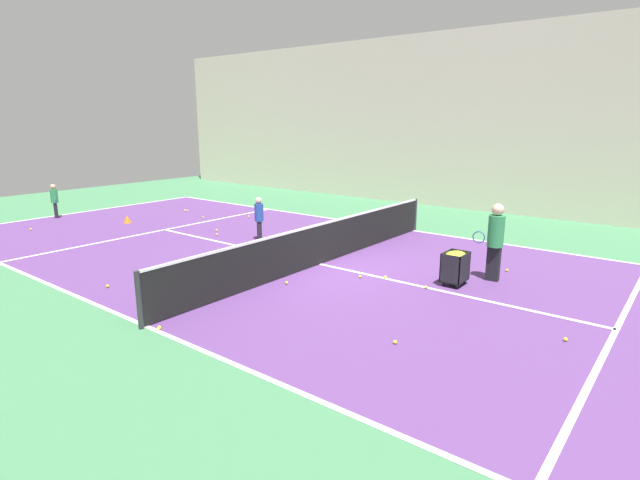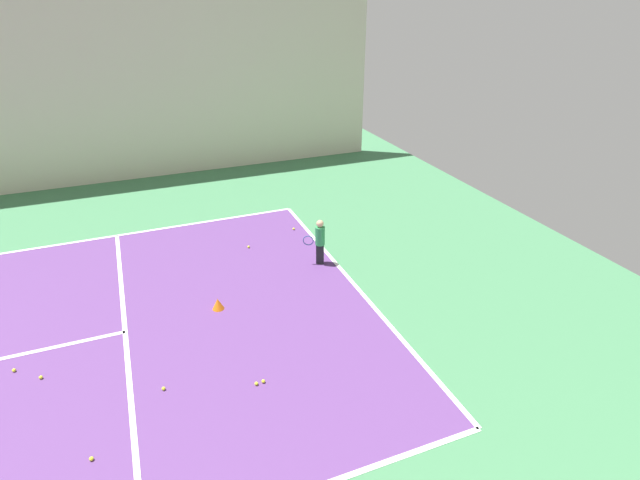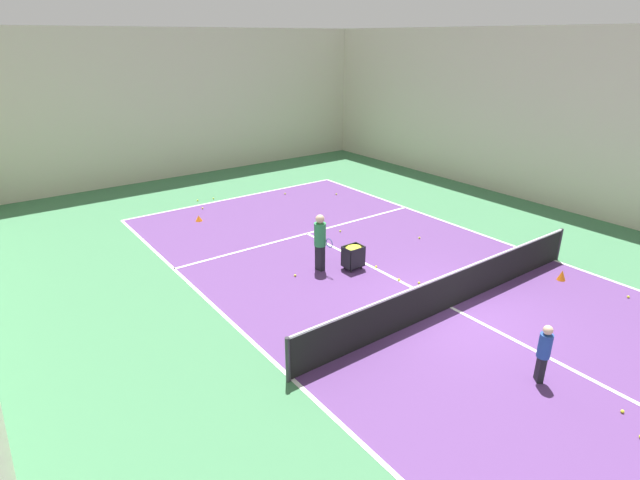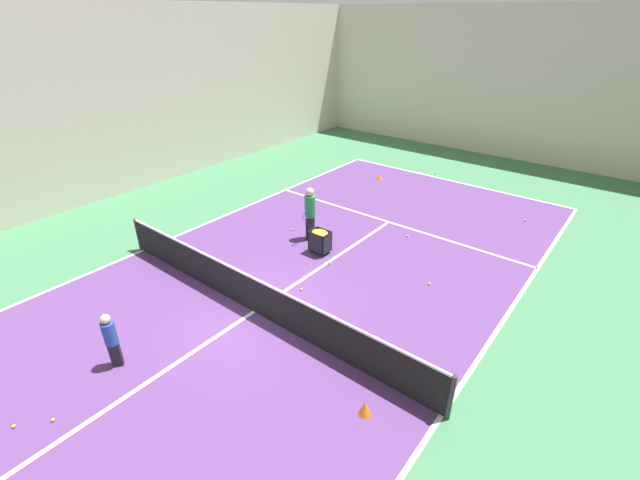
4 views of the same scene
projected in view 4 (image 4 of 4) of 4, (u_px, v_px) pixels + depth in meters
ground_plane at (254, 312)px, 10.71m from camera, size 38.03×38.03×0.00m
court_playing_area at (254, 312)px, 10.71m from camera, size 10.02×24.04×0.00m
line_baseline_far at (451, 181)px, 19.00m from camera, size 10.02×0.10×0.00m
line_sideline_left at (143, 250)px, 13.46m from camera, size 0.10×24.04×0.00m
line_sideline_right at (442, 415)px, 7.95m from camera, size 0.10×24.04×0.00m
line_service_far at (389, 222)px, 15.27m from camera, size 10.02×0.10×0.00m
line_centre_service at (254, 312)px, 10.71m from camera, size 0.10×13.22×0.00m
hall_enclosure_left at (41, 115)px, 14.59m from camera, size 0.15×34.33×7.04m
hall_enclosure_far at (504, 84)px, 20.84m from camera, size 20.01×0.15×7.04m
tennis_net at (252, 294)px, 10.45m from camera, size 10.32×0.10×1.06m
coach_at_net at (310, 210)px, 13.70m from camera, size 0.39×0.69×1.78m
child_midcourt at (111, 337)px, 8.74m from camera, size 0.37×0.37×1.33m
ball_cart at (320, 238)px, 13.08m from camera, size 0.59×0.46×0.77m
training_cone_1 at (379, 177)px, 19.12m from camera, size 0.27×0.27×0.22m
training_cone_2 at (365, 408)px, 7.92m from camera, size 0.25×0.25×0.31m
tennis_ball_0 at (317, 331)px, 10.02m from camera, size 0.07×0.07×0.07m
tennis_ball_1 at (407, 174)px, 19.63m from camera, size 0.07×0.07×0.07m
tennis_ball_2 at (408, 236)px, 14.26m from camera, size 0.07×0.07×0.07m
tennis_ball_3 at (435, 173)px, 19.79m from camera, size 0.07×0.07×0.07m
tennis_ball_7 at (304, 278)px, 12.02m from camera, size 0.07×0.07×0.07m
tennis_ball_9 at (423, 169)px, 20.26m from camera, size 0.07×0.07×0.07m
tennis_ball_10 at (525, 220)px, 15.32m from camera, size 0.07×0.07×0.07m
tennis_ball_11 at (292, 229)px, 14.69m from camera, size 0.07×0.07×0.07m
tennis_ball_12 at (429, 284)px, 11.75m from camera, size 0.07×0.07×0.07m
tennis_ball_13 at (53, 420)px, 7.83m from camera, size 0.07×0.07×0.07m
tennis_ball_14 at (14, 426)px, 7.71m from camera, size 0.07×0.07×0.07m
tennis_ball_15 at (488, 196)px, 17.30m from camera, size 0.07×0.07×0.07m
tennis_ball_17 at (329, 263)px, 12.72m from camera, size 0.07×0.07×0.07m
tennis_ball_18 at (301, 289)px, 11.51m from camera, size 0.07×0.07×0.07m
tennis_ball_21 at (445, 402)px, 8.18m from camera, size 0.07×0.07×0.07m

